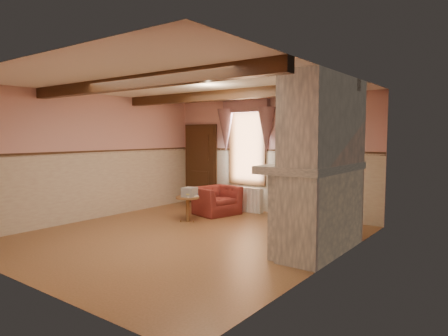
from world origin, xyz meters
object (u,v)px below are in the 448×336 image
Objects in this scene: side_table at (188,209)px; radiator at (249,200)px; mantel_clock at (330,156)px; armchair at (216,200)px; bowl at (312,161)px; oil_lamp at (319,155)px.

radiator is (0.48, 1.72, 0.02)m from side_table.
mantel_clock reaches higher than radiator.
radiator is at bearing -21.66° from armchair.
bowl is at bearing -42.05° from radiator.
side_table is 1.96× the size of oil_lamp.
armchair is 3.40m from mantel_clock.
oil_lamp is at bearing -90.00° from mantel_clock.
armchair is at bearing -127.92° from radiator.
armchair is at bearing 159.42° from oil_lamp.
side_table is 3.34m from mantel_clock.
radiator is 3.44m from oil_lamp.
armchair is at bearing 154.68° from bowl.
oil_lamp is at bearing -2.77° from side_table.
radiator is at bearing 144.40° from oil_lamp.
bowl is at bearing -90.00° from mantel_clock.
oil_lamp is (0.00, 0.30, 0.10)m from bowl.
radiator reaches higher than side_table.
bowl is 1.35× the size of mantel_clock.
bowl is at bearing -8.37° from side_table.
bowl is (2.61, -2.17, 1.16)m from radiator.
mantel_clock reaches higher than armchair.
side_table is 3.33m from bowl.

